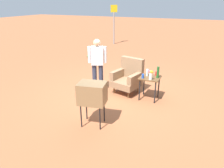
{
  "coord_description": "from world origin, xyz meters",
  "views": [
    {
      "loc": [
        2.34,
        -5.6,
        2.7
      ],
      "look_at": [
        0.24,
        -0.95,
        0.65
      ],
      "focal_mm": 33.53,
      "sensor_mm": 36.0,
      "label": 1
    }
  ],
  "objects_px": {
    "bottle_short_clear": "(147,73)",
    "flower_vase": "(151,75)",
    "tv_on_stand": "(92,93)",
    "armchair": "(128,77)",
    "road_sign": "(114,22)",
    "person_standing": "(97,62)",
    "side_table": "(150,80)",
    "soda_can_red": "(156,74)",
    "bottle_wine_green": "(158,72)",
    "soda_can_blue": "(143,76)"
  },
  "relations": [
    {
      "from": "armchair",
      "to": "tv_on_stand",
      "type": "bearing_deg",
      "value": -92.32
    },
    {
      "from": "soda_can_blue",
      "to": "flower_vase",
      "type": "relative_size",
      "value": 0.46
    },
    {
      "from": "person_standing",
      "to": "road_sign",
      "type": "xyz_separation_m",
      "value": [
        -2.65,
        7.27,
        0.44
      ]
    },
    {
      "from": "bottle_wine_green",
      "to": "soda_can_red",
      "type": "bearing_deg",
      "value": 113.67
    },
    {
      "from": "road_sign",
      "to": "bottle_short_clear",
      "type": "xyz_separation_m",
      "value": [
        4.19,
        -7.13,
        -0.61
      ]
    },
    {
      "from": "person_standing",
      "to": "road_sign",
      "type": "height_order",
      "value": "road_sign"
    },
    {
      "from": "armchair",
      "to": "side_table",
      "type": "bearing_deg",
      "value": -16.7
    },
    {
      "from": "soda_can_blue",
      "to": "bottle_wine_green",
      "type": "height_order",
      "value": "bottle_wine_green"
    },
    {
      "from": "side_table",
      "to": "bottle_wine_green",
      "type": "bearing_deg",
      "value": 10.29
    },
    {
      "from": "road_sign",
      "to": "bottle_wine_green",
      "type": "distance_m",
      "value": 8.48
    },
    {
      "from": "side_table",
      "to": "bottle_wine_green",
      "type": "height_order",
      "value": "bottle_wine_green"
    },
    {
      "from": "soda_can_red",
      "to": "bottle_short_clear",
      "type": "relative_size",
      "value": 0.61
    },
    {
      "from": "armchair",
      "to": "flower_vase",
      "type": "height_order",
      "value": "armchair"
    },
    {
      "from": "armchair",
      "to": "bottle_short_clear",
      "type": "distance_m",
      "value": 0.7
    },
    {
      "from": "armchair",
      "to": "road_sign",
      "type": "xyz_separation_m",
      "value": [
        -3.57,
        6.98,
        0.88
      ]
    },
    {
      "from": "soda_can_red",
      "to": "flower_vase",
      "type": "relative_size",
      "value": 0.46
    },
    {
      "from": "armchair",
      "to": "tv_on_stand",
      "type": "relative_size",
      "value": 1.03
    },
    {
      "from": "tv_on_stand",
      "to": "armchair",
      "type": "bearing_deg",
      "value": 87.68
    },
    {
      "from": "side_table",
      "to": "bottle_wine_green",
      "type": "xyz_separation_m",
      "value": [
        0.2,
        0.04,
        0.26
      ]
    },
    {
      "from": "road_sign",
      "to": "flower_vase",
      "type": "height_order",
      "value": "road_sign"
    },
    {
      "from": "tv_on_stand",
      "to": "flower_vase",
      "type": "relative_size",
      "value": 3.89
    },
    {
      "from": "soda_can_blue",
      "to": "flower_vase",
      "type": "xyz_separation_m",
      "value": [
        0.22,
        -0.02,
        0.09
      ]
    },
    {
      "from": "person_standing",
      "to": "bottle_wine_green",
      "type": "height_order",
      "value": "person_standing"
    },
    {
      "from": "side_table",
      "to": "tv_on_stand",
      "type": "distance_m",
      "value": 2.05
    },
    {
      "from": "bottle_wine_green",
      "to": "road_sign",
      "type": "bearing_deg",
      "value": 122.16
    },
    {
      "from": "bottle_short_clear",
      "to": "bottle_wine_green",
      "type": "height_order",
      "value": "bottle_wine_green"
    },
    {
      "from": "road_sign",
      "to": "person_standing",
      "type": "bearing_deg",
      "value": -69.95
    },
    {
      "from": "tv_on_stand",
      "to": "soda_can_red",
      "type": "distance_m",
      "value": 2.28
    },
    {
      "from": "road_sign",
      "to": "soda_can_blue",
      "type": "height_order",
      "value": "road_sign"
    },
    {
      "from": "bottle_wine_green",
      "to": "side_table",
      "type": "bearing_deg",
      "value": -169.71
    },
    {
      "from": "road_sign",
      "to": "flower_vase",
      "type": "distance_m",
      "value": 8.61
    },
    {
      "from": "person_standing",
      "to": "soda_can_blue",
      "type": "distance_m",
      "value": 1.5
    },
    {
      "from": "soda_can_red",
      "to": "bottle_wine_green",
      "type": "bearing_deg",
      "value": -66.33
    },
    {
      "from": "armchair",
      "to": "soda_can_red",
      "type": "height_order",
      "value": "armchair"
    },
    {
      "from": "road_sign",
      "to": "armchair",
      "type": "bearing_deg",
      "value": -62.95
    },
    {
      "from": "bottle_short_clear",
      "to": "flower_vase",
      "type": "bearing_deg",
      "value": -58.01
    },
    {
      "from": "tv_on_stand",
      "to": "bottle_short_clear",
      "type": "xyz_separation_m",
      "value": [
        0.71,
        1.94,
        -0.01
      ]
    },
    {
      "from": "soda_can_blue",
      "to": "flower_vase",
      "type": "height_order",
      "value": "flower_vase"
    },
    {
      "from": "armchair",
      "to": "flower_vase",
      "type": "xyz_separation_m",
      "value": [
        0.8,
        -0.42,
        0.32
      ]
    },
    {
      "from": "flower_vase",
      "to": "armchair",
      "type": "bearing_deg",
      "value": 152.1
    },
    {
      "from": "side_table",
      "to": "person_standing",
      "type": "bearing_deg",
      "value": -177.71
    },
    {
      "from": "tv_on_stand",
      "to": "flower_vase",
      "type": "height_order",
      "value": "tv_on_stand"
    },
    {
      "from": "bottle_wine_green",
      "to": "flower_vase",
      "type": "bearing_deg",
      "value": -120.89
    },
    {
      "from": "side_table",
      "to": "soda_can_red",
      "type": "height_order",
      "value": "soda_can_red"
    },
    {
      "from": "side_table",
      "to": "road_sign",
      "type": "distance_m",
      "value": 8.43
    },
    {
      "from": "side_table",
      "to": "person_standing",
      "type": "height_order",
      "value": "person_standing"
    },
    {
      "from": "armchair",
      "to": "side_table",
      "type": "height_order",
      "value": "armchair"
    },
    {
      "from": "road_sign",
      "to": "soda_can_blue",
      "type": "relative_size",
      "value": 20.0
    },
    {
      "from": "bottle_wine_green",
      "to": "tv_on_stand",
      "type": "bearing_deg",
      "value": -118.25
    },
    {
      "from": "soda_can_blue",
      "to": "armchair",
      "type": "bearing_deg",
      "value": 145.18
    }
  ]
}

